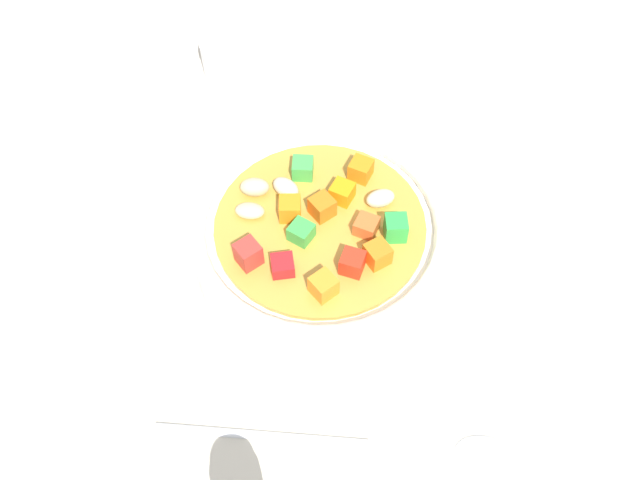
% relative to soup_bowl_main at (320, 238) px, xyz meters
% --- Properties ---
extents(ground_plane, '(1.40, 1.40, 0.02)m').
position_rel_soup_bowl_main_xyz_m(ground_plane, '(0.00, 0.00, -0.04)').
color(ground_plane, '#BAB2A0').
extents(soup_bowl_main, '(0.20, 0.20, 0.07)m').
position_rel_soup_bowl_main_xyz_m(soup_bowl_main, '(0.00, 0.00, 0.00)').
color(soup_bowl_main, white).
rests_on(soup_bowl_main, ground_plane).
extents(spoon, '(0.18, 0.19, 0.01)m').
position_rel_soup_bowl_main_xyz_m(spoon, '(-0.07, -0.14, -0.03)').
color(spoon, silver).
rests_on(spoon, ground_plane).
extents(side_bowl_small, '(0.12, 0.12, 0.04)m').
position_rel_soup_bowl_main_xyz_m(side_bowl_small, '(0.11, 0.22, -0.01)').
color(side_bowl_small, white).
rests_on(side_bowl_small, ground_plane).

